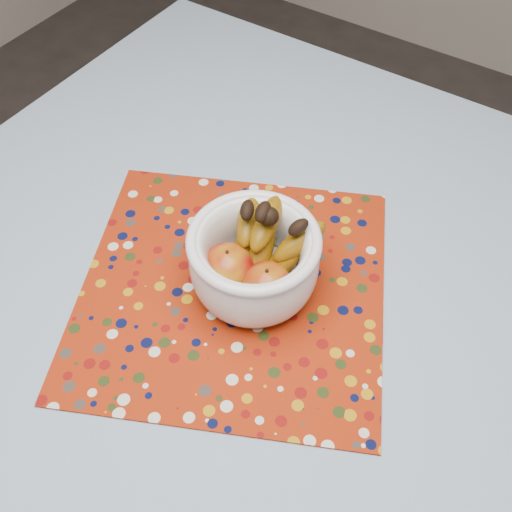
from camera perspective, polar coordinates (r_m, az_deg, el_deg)
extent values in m
plane|color=#2D2826|center=(1.56, 0.51, -21.63)|extent=(4.00, 4.00, 0.00)
cube|color=brown|center=(0.89, 0.84, -7.84)|extent=(1.20, 1.20, 0.04)
cylinder|color=brown|center=(1.65, -4.95, 7.70)|extent=(0.06, 0.06, 0.71)
cube|color=slate|center=(0.86, 0.86, -7.00)|extent=(1.32, 1.32, 0.01)
cube|color=maroon|center=(0.90, -2.23, -3.07)|extent=(0.59, 0.59, 0.00)
cylinder|color=white|center=(0.89, -0.18, -2.64)|extent=(0.09, 0.09, 0.01)
cylinder|color=white|center=(0.88, -0.18, -2.29)|extent=(0.14, 0.14, 0.01)
torus|color=white|center=(0.81, -0.19, 1.50)|extent=(0.19, 0.19, 0.02)
ellipsoid|color=#760407|center=(0.85, -2.68, -1.09)|extent=(0.08, 0.08, 0.07)
ellipsoid|color=#760407|center=(0.83, 1.01, -2.79)|extent=(0.07, 0.07, 0.06)
sphere|color=black|center=(0.82, 1.28, 3.80)|extent=(0.03, 0.03, 0.03)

